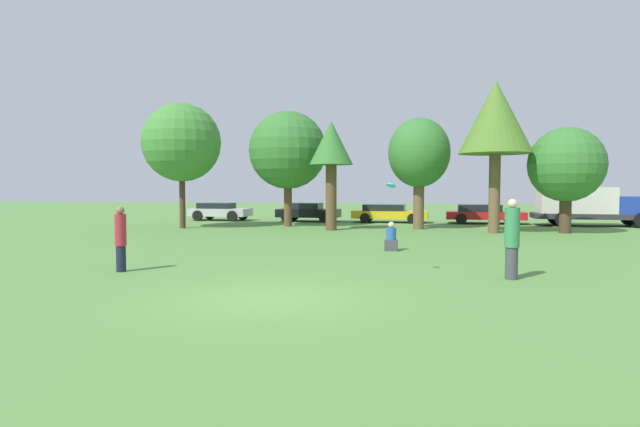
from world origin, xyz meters
TOP-DOWN VIEW (x-y plane):
  - ground_plane at (0.00, 0.00)m, footprint 120.00×120.00m
  - person_thrower at (-4.67, 2.38)m, footprint 0.29×0.29m
  - person_catcher at (5.03, 3.04)m, footprint 0.34×0.34m
  - frisbee at (2.19, 2.99)m, footprint 0.25×0.23m
  - bystander_sitting at (1.95, 8.16)m, footprint 0.44×0.37m
  - tree_0 at (-9.43, 16.13)m, footprint 4.12×4.12m
  - tree_1 at (-4.25, 18.43)m, footprint 4.29×4.29m
  - tree_2 at (-1.47, 16.27)m, footprint 2.19×2.19m
  - tree_3 at (2.87, 17.75)m, footprint 3.16×3.16m
  - tree_4 at (6.39, 16.11)m, footprint 3.42×3.42m
  - tree_5 at (9.68, 16.58)m, footprint 3.50×3.50m
  - parked_car_silver at (-9.89, 22.62)m, footprint 3.90×2.11m
  - parked_car_black at (-4.03, 22.62)m, footprint 3.96×2.10m
  - parked_car_yellow at (1.05, 22.66)m, footprint 4.64×2.08m
  - parked_car_red at (6.67, 22.63)m, footprint 4.60×2.18m
  - delivery_truck_blue at (12.26, 21.73)m, footprint 6.34×2.59m

SIDE VIEW (x-z plane):
  - ground_plane at x=0.00m, z-range 0.00..0.00m
  - bystander_sitting at x=1.95m, z-range -0.10..0.90m
  - parked_car_yellow at x=1.05m, z-range 0.04..1.15m
  - parked_car_red at x=6.67m, z-range 0.04..1.19m
  - parked_car_silver at x=-9.89m, z-range 0.06..1.20m
  - parked_car_black at x=-4.03m, z-range 0.04..1.22m
  - person_thrower at x=-4.67m, z-range 0.02..1.71m
  - person_catcher at x=5.03m, z-range 0.01..1.92m
  - delivery_truck_blue at x=12.26m, z-range 0.10..2.27m
  - frisbee at x=2.19m, z-range 2.14..2.30m
  - tree_5 at x=9.68m, z-range 0.71..5.70m
  - tree_3 at x=2.87m, z-range 1.02..6.75m
  - tree_2 at x=-1.47m, z-range 1.41..6.91m
  - tree_1 at x=-4.25m, z-range 1.01..7.37m
  - tree_0 at x=-9.43m, z-range 1.22..7.79m
  - tree_4 at x=6.39m, z-range 1.78..8.95m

